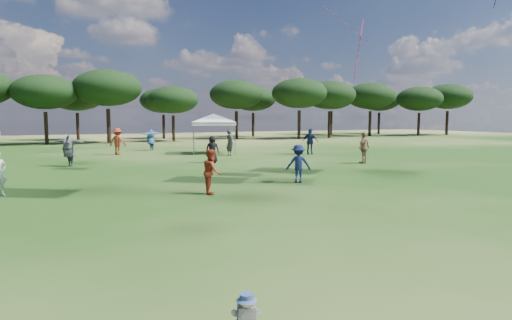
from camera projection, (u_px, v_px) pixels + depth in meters
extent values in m
cylinder|color=black|center=(46.00, 128.00, 42.17)|extent=(0.37, 0.37, 3.21)
ellipsoid|color=black|center=(44.00, 92.00, 41.82)|extent=(6.24, 6.24, 3.36)
cylinder|color=black|center=(109.00, 126.00, 44.32)|extent=(0.41, 0.41, 3.56)
ellipsoid|color=black|center=(107.00, 88.00, 43.93)|extent=(6.91, 6.91, 3.73)
cylinder|color=black|center=(173.00, 128.00, 47.71)|extent=(0.33, 0.33, 2.88)
ellipsoid|color=black|center=(173.00, 100.00, 47.40)|extent=(5.60, 5.60, 3.02)
cylinder|color=black|center=(236.00, 125.00, 53.75)|extent=(0.39, 0.39, 3.44)
ellipsoid|color=black|center=(236.00, 95.00, 53.37)|extent=(6.69, 6.69, 3.60)
cylinder|color=black|center=(299.00, 125.00, 53.25)|extent=(0.40, 0.40, 3.53)
ellipsoid|color=black|center=(299.00, 93.00, 52.87)|extent=(6.86, 6.86, 3.70)
cylinder|color=black|center=(329.00, 125.00, 55.77)|extent=(0.40, 0.40, 3.47)
ellipsoid|color=black|center=(330.00, 95.00, 55.39)|extent=(6.74, 6.74, 3.63)
cylinder|color=black|center=(370.00, 124.00, 61.33)|extent=(0.41, 0.41, 3.57)
ellipsoid|color=black|center=(371.00, 96.00, 60.94)|extent=(6.94, 6.94, 3.74)
cylinder|color=black|center=(419.00, 124.00, 62.39)|extent=(0.38, 0.38, 3.35)
ellipsoid|color=black|center=(420.00, 99.00, 62.02)|extent=(6.51, 6.51, 3.51)
cylinder|color=black|center=(447.00, 123.00, 65.69)|extent=(0.42, 0.42, 3.66)
ellipsoid|color=black|center=(448.00, 97.00, 65.29)|extent=(7.10, 7.10, 3.83)
cylinder|color=black|center=(78.00, 126.00, 50.71)|extent=(0.37, 0.37, 3.20)
ellipsoid|color=black|center=(77.00, 97.00, 50.36)|extent=(6.21, 6.21, 3.35)
cylinder|color=black|center=(164.00, 127.00, 54.08)|extent=(0.34, 0.34, 2.99)
ellipsoid|color=black|center=(163.00, 100.00, 53.75)|extent=(5.81, 5.81, 3.13)
cylinder|color=black|center=(253.00, 125.00, 60.06)|extent=(0.38, 0.38, 3.31)
ellipsoid|color=black|center=(253.00, 99.00, 59.70)|extent=(6.43, 6.43, 3.47)
cylinder|color=black|center=(331.00, 123.00, 66.42)|extent=(0.42, 0.42, 3.64)
ellipsoid|color=black|center=(332.00, 97.00, 66.03)|extent=(7.06, 7.06, 3.81)
cylinder|color=black|center=(379.00, 123.00, 69.90)|extent=(0.40, 0.40, 3.46)
ellipsoid|color=black|center=(379.00, 100.00, 69.52)|extent=(6.72, 6.72, 3.62)
cylinder|color=gray|center=(193.00, 139.00, 30.02)|extent=(0.06, 0.06, 2.26)
cylinder|color=gray|center=(235.00, 139.00, 30.40)|extent=(0.06, 0.06, 2.26)
cylinder|color=gray|center=(194.00, 137.00, 32.92)|extent=(0.06, 0.06, 2.26)
cylinder|color=gray|center=(232.00, 137.00, 33.30)|extent=(0.06, 0.06, 2.26)
cube|color=white|center=(214.00, 124.00, 31.55)|extent=(3.94, 3.94, 0.25)
pyramid|color=white|center=(213.00, 114.00, 31.48)|extent=(5.98, 5.98, 0.60)
cube|color=white|center=(247.00, 315.00, 5.17)|extent=(0.26, 0.22, 0.23)
cylinder|color=white|center=(235.00, 313.00, 5.21)|extent=(0.14, 0.23, 0.14)
cylinder|color=white|center=(257.00, 312.00, 5.25)|extent=(0.14, 0.23, 0.14)
sphere|color=#E0B293|center=(247.00, 302.00, 5.15)|extent=(0.16, 0.16, 0.16)
cone|color=#4D69B5|center=(247.00, 299.00, 5.15)|extent=(0.26, 0.26, 0.03)
cylinder|color=#4D69B5|center=(247.00, 296.00, 5.14)|extent=(0.17, 0.17, 0.07)
imported|color=#49484D|center=(69.00, 151.00, 23.15)|extent=(1.83, 1.99, 1.73)
imported|color=#2E3034|center=(230.00, 143.00, 29.84)|extent=(0.57, 0.74, 1.81)
imported|color=navy|center=(151.00, 140.00, 34.63)|extent=(2.19, 1.42, 1.74)
imported|color=#9E311A|center=(118.00, 142.00, 30.40)|extent=(1.40, 1.33, 1.90)
imported|color=navy|center=(298.00, 164.00, 17.46)|extent=(1.15, 0.93, 1.55)
imported|color=#957451|center=(364.00, 148.00, 24.72)|extent=(1.17, 0.82, 1.84)
imported|color=#A1301A|center=(212.00, 172.00, 14.85)|extent=(0.80, 0.91, 1.56)
imported|color=navy|center=(310.00, 141.00, 30.78)|extent=(1.07, 1.13, 1.88)
imported|color=black|center=(212.00, 149.00, 25.06)|extent=(0.92, 0.79, 1.60)
plane|color=#E83A9E|center=(346.00, 24.00, 16.86)|extent=(3.19, 2.97, 1.88)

